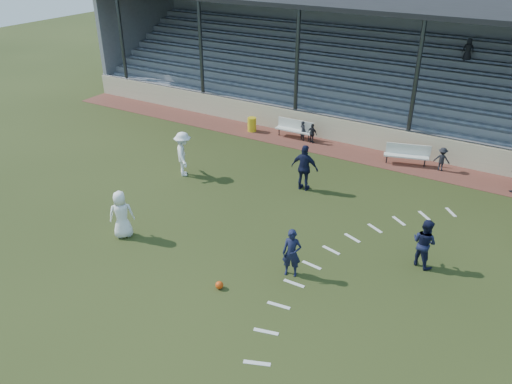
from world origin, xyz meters
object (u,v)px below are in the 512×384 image
trash_bin (252,124)px  football (219,285)px  bench_right (407,153)px  player_navy_lead (292,253)px  player_white_lead (121,214)px  bench_left (295,127)px

trash_bin → football: (5.97, -11.86, -0.27)m
bench_right → player_navy_lead: bearing=-110.8°
player_navy_lead → bench_right: bearing=68.2°
player_white_lead → bench_right: bearing=-165.0°
bench_right → player_navy_lead: (-0.81, -10.16, 0.23)m
bench_left → player_white_lead: (-1.03, -11.49, 0.30)m
bench_left → football: bearing=-75.3°
bench_left → player_navy_lead: 11.65m
bench_left → football: bench_left is taller
trash_bin → football: trash_bin is taller
football → player_white_lead: bearing=171.3°
trash_bin → player_navy_lead: (7.53, -10.12, 0.42)m
trash_bin → player_white_lead: (1.37, -11.15, 0.49)m
player_navy_lead → football: bearing=-149.2°
bench_left → trash_bin: size_ratio=2.67×
trash_bin → player_white_lead: bearing=-83.0°
football → bench_right: bearing=78.7°
trash_bin → player_navy_lead: size_ratio=0.46×
trash_bin → football: 13.28m
player_white_lead → player_navy_lead: bearing=146.4°
bench_left → player_navy_lead: size_ratio=1.23×
bench_left → trash_bin: (-2.41, -0.34, -0.19)m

